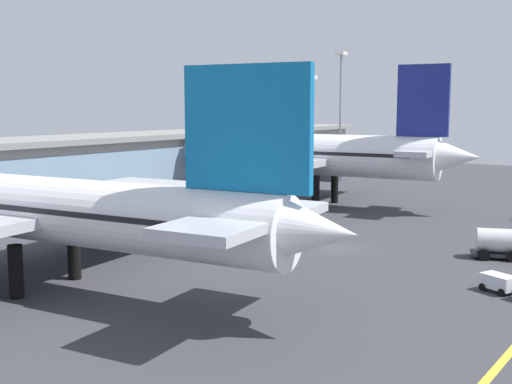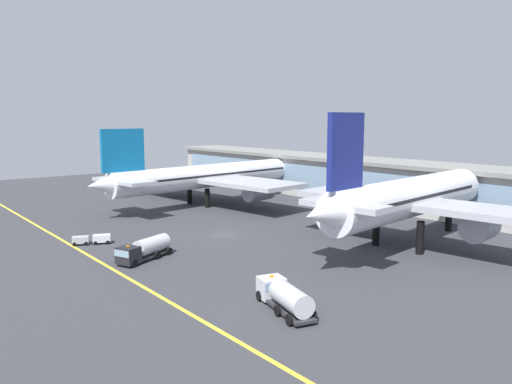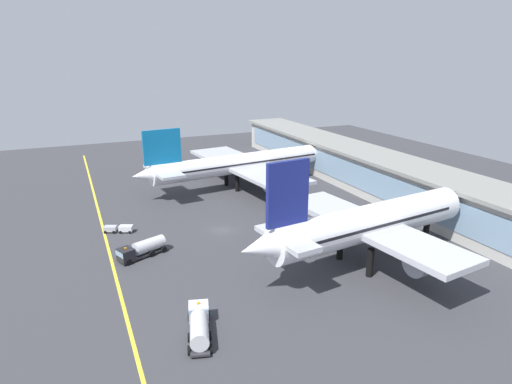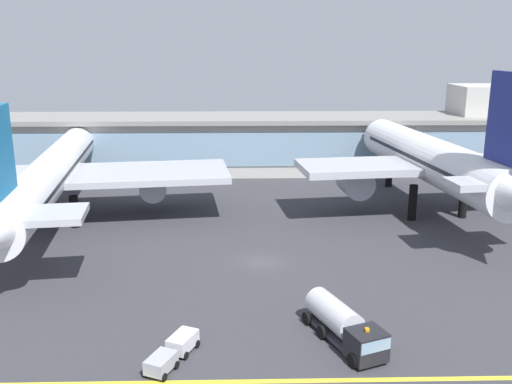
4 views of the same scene
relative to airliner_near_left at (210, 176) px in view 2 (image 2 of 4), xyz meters
name	(u,v)px [view 2 (image 2 of 4)]	position (x,y,z in m)	size (l,w,h in m)	color
ground_plane	(222,235)	(26.92, -15.52, -6.27)	(209.60, 209.60, 0.00)	#38383D
taxiway_centreline_stripe	(92,257)	(26.92, -37.52, -6.27)	(167.68, 0.50, 0.01)	yellow
terminal_building	(397,183)	(29.13, 28.94, -0.82)	(152.72, 14.00, 15.26)	beige
airliner_near_left	(210,176)	(0.00, 0.00, 0.00)	(47.11, 59.62, 17.22)	black
airliner_near_right	(408,198)	(50.45, 2.17, 1.03)	(36.81, 48.29, 19.91)	black
fuel_tanker_truck	(144,249)	(32.73, -32.47, -4.76)	(5.72, 9.30, 2.90)	black
baggage_tug_near	(92,239)	(19.65, -34.72, -5.48)	(3.75, 5.73, 1.40)	black
service_truck_far	(284,295)	(58.09, -29.50, -4.76)	(9.36, 4.96, 2.90)	black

